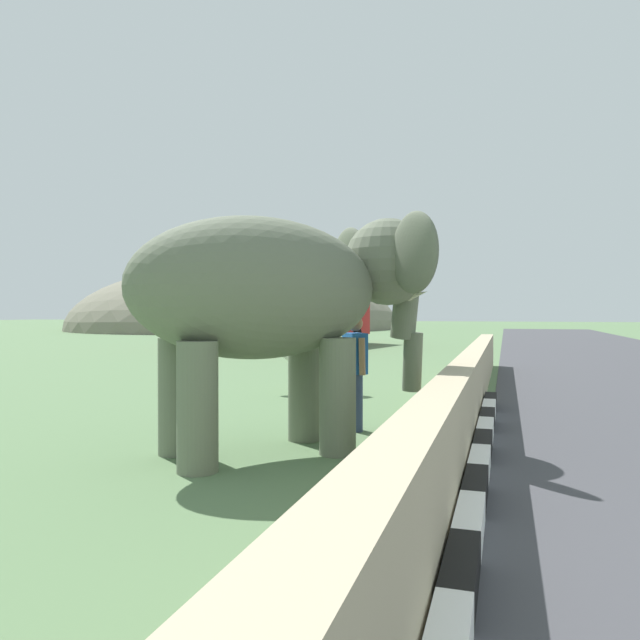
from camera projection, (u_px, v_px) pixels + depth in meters
striped_curb at (455, 612)px, 3.12m from camera, size 16.20×0.20×0.24m
barrier_parapet at (442, 443)px, 5.44m from camera, size 28.00×0.36×1.00m
elephant at (285, 293)px, 7.23m from camera, size 3.83×3.84×2.95m
person_handler at (355, 366)px, 8.50m from camera, size 0.58×0.47×1.66m
bus_red at (308, 304)px, 29.12m from camera, size 9.88×4.19×3.50m
cow_near at (313, 352)px, 12.42m from camera, size 0.92×1.93×1.23m
cow_mid at (319, 330)px, 26.99m from camera, size 1.71×1.55×1.23m
hill_east at (245, 328)px, 63.89m from camera, size 40.65×32.52×13.42m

